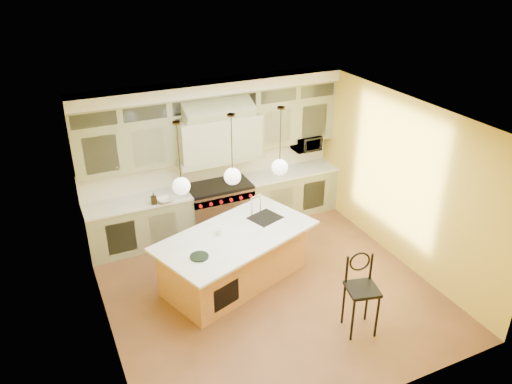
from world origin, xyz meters
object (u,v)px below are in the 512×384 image
kitchen_island (235,257)px  counter_stool (361,289)px  microwave (306,143)px  range (220,207)px

kitchen_island → counter_stool: kitchen_island is taller
kitchen_island → microwave: bearing=18.1°
range → microwave: 2.18m
range → counter_stool: bearing=-77.5°
range → microwave: bearing=3.1°
range → counter_stool: 3.60m
counter_stool → microwave: microwave is taller
kitchen_island → microwave: 3.11m
counter_stool → range: bearing=116.2°
range → kitchen_island: 1.74m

